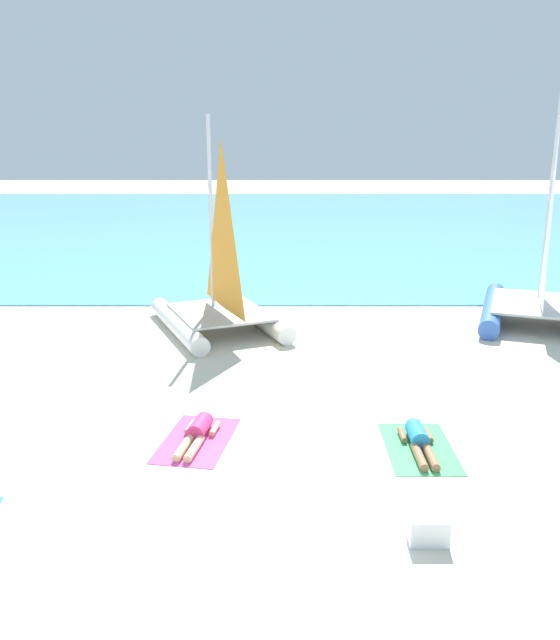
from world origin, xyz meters
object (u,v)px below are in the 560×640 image
Objects in this scene: sailboat_blue at (540,291)px; sunbather_rightmost at (418,439)px; sailboat_white at (218,300)px; towel_rightmost at (418,448)px; towel_center_right at (196,440)px; cooler_box at (427,529)px; sunbather_center_right at (197,432)px.

sailboat_blue is 3.90× the size of sunbather_rightmost.
sailboat_blue is at bearing -18.58° from sailboat_white.
sailboat_blue reaches higher than towel_rightmost.
sailboat_blue is 11.28m from towel_center_right.
sailboat_white is 11.08× the size of cooler_box.
sunbather_center_right and sunbather_rightmost have the same top height.
sunbather_center_right is 3.13× the size of cooler_box.
cooler_box is at bearing -97.67° from sailboat_blue.
sailboat_blue is 11.46m from cooler_box.
sailboat_blue is (8.76, 0.68, 0.08)m from sailboat_white.
sailboat_white is 8.78m from sailboat_blue.
sailboat_blue is 3.88× the size of sunbather_center_right.
sailboat_white is at bearing -155.85° from sailboat_blue.
towel_rightmost is at bearing -83.36° from sailboat_white.
towel_rightmost is at bearing 4.19° from sunbather_center_right.
cooler_box reaches higher than sunbather_center_right.
towel_center_right is 3.74m from towel_rightmost.
sunbather_center_right is 4.42m from cooler_box.
sailboat_white reaches higher than towel_center_right.
sailboat_white is 0.91× the size of sailboat_blue.
sunbather_center_right is at bearing 138.16° from cooler_box.
sailboat_white reaches higher than sunbather_center_right.
towel_center_right is at bearing -111.34° from sailboat_white.
sailboat_white is 7.97m from towel_rightmost.
sailboat_white is 3.55× the size of sunbather_rightmost.
sailboat_white is at bearing 119.99° from sunbather_rightmost.
sailboat_white is 2.92× the size of towel_center_right.
sailboat_white is at bearing 91.65° from towel_center_right.
sunbather_rightmost is at bearing -83.12° from sailboat_white.
cooler_box is (-5.27, -10.16, -0.73)m from sailboat_blue.
towel_rightmost is at bearing -4.46° from towel_center_right.
sailboat_blue is at bearing 40.34° from towel_center_right.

